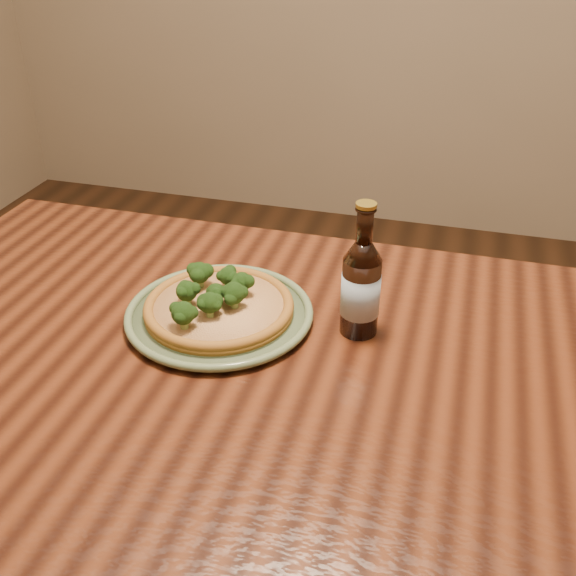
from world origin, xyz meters
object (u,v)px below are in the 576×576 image
(beer_bottle, at_px, (361,287))
(pizza, at_px, (218,305))
(plate, at_px, (219,314))
(table, at_px, (325,429))

(beer_bottle, bearing_deg, pizza, 164.01)
(plate, xyz_separation_m, beer_bottle, (0.23, 0.03, 0.07))
(table, bearing_deg, pizza, 152.39)
(table, bearing_deg, plate, 152.13)
(plate, xyz_separation_m, pizza, (-0.00, -0.00, 0.02))
(plate, relative_size, pizza, 1.26)
(table, relative_size, plate, 5.17)
(pizza, height_order, beer_bottle, beer_bottle)
(plate, distance_m, pizza, 0.02)
(pizza, xyz_separation_m, beer_bottle, (0.23, 0.03, 0.06))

